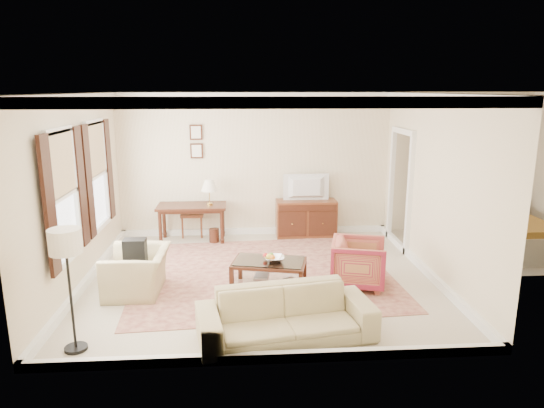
{
  "coord_description": "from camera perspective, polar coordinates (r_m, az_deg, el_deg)",
  "views": [
    {
      "loc": [
        -0.32,
        -7.28,
        2.96
      ],
      "look_at": [
        0.2,
        0.3,
        1.15
      ],
      "focal_mm": 32.0,
      "sensor_mm": 36.0,
      "label": 1
    }
  ],
  "objects": [
    {
      "name": "book_a",
      "position": [
        7.53,
        -2.03,
        -8.3
      ],
      "size": [
        0.28,
        0.1,
        0.38
      ],
      "primitive_type": "imported",
      "rotation": [
        0.0,
        0.0,
        -0.21
      ],
      "color": "brown",
      "rests_on": "coffee_table"
    },
    {
      "name": "window_front",
      "position": [
        7.14,
        -23.31,
        0.89
      ],
      "size": [
        0.12,
        1.56,
        1.8
      ],
      "primitive_type": null,
      "color": "#CCB284",
      "rests_on": "room_shell"
    },
    {
      "name": "book_b",
      "position": [
        7.38,
        1.39,
        -8.79
      ],
      "size": [
        0.18,
        0.25,
        0.38
      ],
      "primitive_type": "imported",
      "rotation": [
        0.0,
        0.0,
        -0.98
      ],
      "color": "brown",
      "rests_on": "coffee_table"
    },
    {
      "name": "sideboard",
      "position": [
        9.95,
        4.03,
        -1.68
      ],
      "size": [
        1.22,
        0.47,
        0.75
      ],
      "primitive_type": "cube",
      "color": "brown",
      "rests_on": "room_shell"
    },
    {
      "name": "doorway",
      "position": [
        9.48,
        14.81,
        1.48
      ],
      "size": [
        0.1,
        1.12,
        2.25
      ],
      "primitive_type": null,
      "color": "white",
      "rests_on": "room_shell"
    },
    {
      "name": "tv",
      "position": [
        9.75,
        4.12,
        2.92
      ],
      "size": [
        0.88,
        0.51,
        0.12
      ],
      "primitive_type": "imported",
      "rotation": [
        0.0,
        0.0,
        3.14
      ],
      "color": "black",
      "rests_on": "sideboard"
    },
    {
      "name": "annex_bedroom",
      "position": [
        10.05,
        24.86,
        -2.98
      ],
      "size": [
        3.0,
        2.7,
        2.9
      ],
      "color": "beige",
      "rests_on": "ground"
    },
    {
      "name": "fruit_bowl",
      "position": [
        7.25,
        0.29,
        -6.35
      ],
      "size": [
        0.42,
        0.42,
        0.1
      ],
      "primitive_type": "imported",
      "color": "silver",
      "rests_on": "coffee_table"
    },
    {
      "name": "window_rear",
      "position": [
        8.64,
        -19.9,
        3.2
      ],
      "size": [
        0.12,
        1.56,
        1.8
      ],
      "primitive_type": null,
      "color": "#CCB284",
      "rests_on": "room_shell"
    },
    {
      "name": "framed_prints",
      "position": [
        9.84,
        -8.9,
        7.29
      ],
      "size": [
        0.25,
        0.04,
        0.68
      ],
      "primitive_type": null,
      "color": "#3C1B11",
      "rests_on": "room_shell"
    },
    {
      "name": "desk_chair",
      "position": [
        10.04,
        -9.36,
        -0.81
      ],
      "size": [
        0.5,
        0.5,
        1.05
      ],
      "primitive_type": null,
      "rotation": [
        0.0,
        0.0,
        -0.11
      ],
      "color": "brown",
      "rests_on": "room_shell"
    },
    {
      "name": "club_armchair",
      "position": [
        7.47,
        -15.62,
        -6.85
      ],
      "size": [
        0.68,
        1.02,
        0.88
      ],
      "primitive_type": "imported",
      "rotation": [
        0.0,
        0.0,
        -1.59
      ],
      "color": "tan",
      "rests_on": "room_shell"
    },
    {
      "name": "desk_lamp",
      "position": [
        9.57,
        -7.38,
        1.38
      ],
      "size": [
        0.32,
        0.32,
        0.5
      ],
      "primitive_type": null,
      "color": "silver",
      "rests_on": "writing_desk"
    },
    {
      "name": "sofa",
      "position": [
        5.94,
        1.66,
        -12.04
      ],
      "size": [
        2.18,
        0.96,
        0.82
      ],
      "primitive_type": "imported",
      "rotation": [
        0.0,
        0.0,
        0.17
      ],
      "color": "tan",
      "rests_on": "room_shell"
    },
    {
      "name": "striped_armchair",
      "position": [
        7.55,
        10.16,
        -6.59
      ],
      "size": [
        0.91,
        0.95,
        0.81
      ],
      "primitive_type": "imported",
      "rotation": [
        0.0,
        0.0,
        1.32
      ],
      "color": "maroon",
      "rests_on": "room_shell"
    },
    {
      "name": "writing_desk",
      "position": [
        9.68,
        -9.41,
        -0.75
      ],
      "size": [
        1.34,
        0.67,
        0.73
      ],
      "color": "#3C1B11",
      "rests_on": "room_shell"
    },
    {
      "name": "rug",
      "position": [
        8.04,
        -1.08,
        -8.17
      ],
      "size": [
        4.31,
        3.76,
        0.01
      ],
      "primitive_type": "cube",
      "rotation": [
        0.0,
        0.0,
        0.06
      ],
      "color": "maroon",
      "rests_on": "room_shell"
    },
    {
      "name": "room_shell",
      "position": [
        7.3,
        -1.42,
        9.56
      ],
      "size": [
        5.51,
        5.01,
        2.91
      ],
      "color": "beige",
      "rests_on": "ground"
    },
    {
      "name": "backpack",
      "position": [
        7.38,
        -15.82,
        -5.11
      ],
      "size": [
        0.25,
        0.34,
        0.4
      ],
      "primitive_type": "cube",
      "rotation": [
        0.0,
        0.0,
        -1.48
      ],
      "color": "black",
      "rests_on": "club_armchair"
    },
    {
      "name": "floor_lamp",
      "position": [
        5.85,
        -23.08,
        -5.05
      ],
      "size": [
        0.36,
        0.36,
        1.47
      ],
      "color": "black",
      "rests_on": "room_shell"
    },
    {
      "name": "coffee_table",
      "position": [
        7.34,
        -0.35,
        -7.45
      ],
      "size": [
        1.2,
        0.86,
        0.46
      ],
      "rotation": [
        0.0,
        0.0,
        -0.23
      ],
      "color": "#3C1B11",
      "rests_on": "room_shell"
    }
  ]
}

